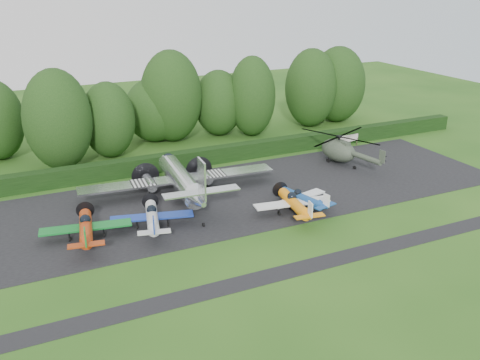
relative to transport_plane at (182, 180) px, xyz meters
name	(u,v)px	position (x,y,z in m)	size (l,w,h in m)	color
ground	(236,244)	(0.58, -12.26, -1.90)	(160.00, 160.00, 0.00)	#214E16
apron	(195,203)	(0.58, -2.26, -1.90)	(70.00, 18.00, 0.01)	black
taxiway_verge	(268,277)	(0.58, -18.26, -1.90)	(70.00, 2.00, 0.00)	black
hedgerow	(163,170)	(0.58, 8.74, -1.90)	(90.00, 1.60, 2.00)	black
transport_plane	(182,180)	(0.00, 0.00, 0.00)	(21.27, 16.31, 6.81)	silver
light_plane_red	(86,228)	(-11.12, -6.00, -0.62)	(8.00, 8.41, 3.07)	#A7340F
light_plane_white	(152,217)	(-5.14, -6.23, -0.67)	(7.68, 8.07, 2.95)	silver
light_plane_orange	(294,203)	(8.38, -9.10, -0.67)	(7.70, 8.10, 2.96)	orange
light_plane_blue	(302,198)	(9.94, -7.96, -0.83)	(6.72, 7.06, 2.58)	#17478E
helicopter	(339,149)	(21.35, 1.95, 0.01)	(11.03, 12.92, 3.55)	#333E2F
sign_board	(349,139)	(26.63, 6.94, -0.76)	(3.01, 0.11, 1.69)	#3F3326
tree_0	(311,88)	(27.58, 18.60, 4.07)	(7.90, 7.90, 11.97)	black
tree_2	(58,120)	(-10.17, 14.76, 4.19)	(8.05, 8.05, 12.20)	black
tree_3	(252,96)	(17.11, 17.78, 3.89)	(6.75, 6.75, 11.61)	black
tree_4	(171,96)	(5.75, 20.15, 4.49)	(8.55, 8.55, 12.80)	black
tree_7	(108,120)	(-3.85, 16.76, 2.98)	(6.78, 6.78, 9.79)	black
tree_8	(219,103)	(12.84, 20.08, 2.87)	(7.06, 7.06, 9.56)	black
tree_9	(338,84)	(32.95, 19.24, 4.05)	(8.67, 8.67, 11.92)	black
tree_10	(154,110)	(3.49, 21.16, 2.55)	(8.35, 8.35, 8.92)	black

